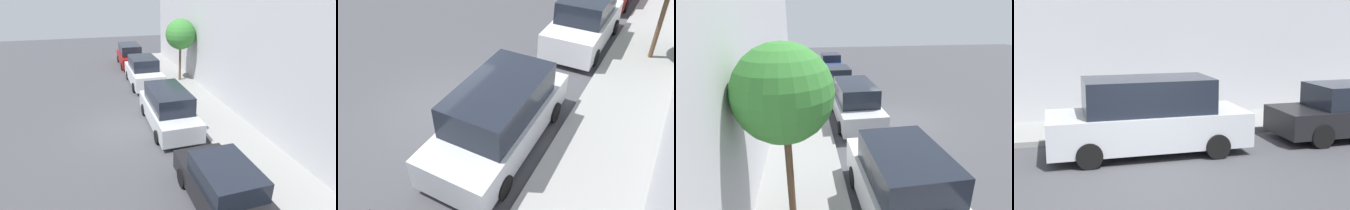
# 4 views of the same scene
# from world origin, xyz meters

# --- Properties ---
(ground_plane) EXTENTS (60.00, 60.00, 0.00)m
(ground_plane) POSITION_xyz_m (0.00, 0.00, 0.00)
(ground_plane) COLOR #424247
(sidewalk) EXTENTS (2.53, 32.00, 0.15)m
(sidewalk) POSITION_xyz_m (4.77, 0.00, 0.07)
(sidewalk) COLOR gray
(sidewalk) RESTS_ON ground_plane
(parked_sedan_second) EXTENTS (1.92, 4.53, 1.54)m
(parked_sedan_second) POSITION_xyz_m (2.32, -6.05, 0.72)
(parked_sedan_second) COLOR black
(parked_sedan_second) RESTS_ON ground_plane
(parked_minivan_third) EXTENTS (2.02, 4.91, 1.90)m
(parked_minivan_third) POSITION_xyz_m (2.21, -0.24, 0.92)
(parked_minivan_third) COLOR #B7BABF
(parked_minivan_third) RESTS_ON ground_plane
(parked_suv_fourth) EXTENTS (2.08, 4.83, 1.98)m
(parked_suv_fourth) POSITION_xyz_m (2.29, 6.43, 0.93)
(parked_suv_fourth) COLOR silver
(parked_suv_fourth) RESTS_ON ground_plane
(parked_minivan_fifth) EXTENTS (2.02, 4.91, 1.90)m
(parked_minivan_fifth) POSITION_xyz_m (2.17, 12.19, 0.92)
(parked_minivan_fifth) COLOR maroon
(parked_minivan_fifth) RESTS_ON ground_plane
(street_tree) EXTENTS (2.10, 2.10, 4.35)m
(street_tree) POSITION_xyz_m (4.99, 6.32, 3.43)
(street_tree) COLOR brown
(street_tree) RESTS_ON sidewalk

